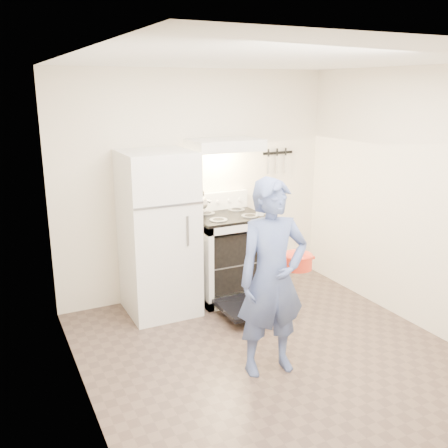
{
  "coord_description": "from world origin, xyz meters",
  "views": [
    {
      "loc": [
        -2.14,
        -3.26,
        2.31
      ],
      "look_at": [
        -0.05,
        1.0,
        1.0
      ],
      "focal_mm": 40.0,
      "sensor_mm": 36.0,
      "label": 1
    }
  ],
  "objects_px": {
    "person": "(272,278)",
    "dutch_oven": "(297,262)",
    "refrigerator": "(159,234)",
    "tea_kettle": "(198,202)",
    "stove_body": "(228,257)"
  },
  "relations": [
    {
      "from": "refrigerator",
      "to": "tea_kettle",
      "type": "bearing_deg",
      "value": 15.07
    },
    {
      "from": "refrigerator",
      "to": "tea_kettle",
      "type": "height_order",
      "value": "refrigerator"
    },
    {
      "from": "refrigerator",
      "to": "tea_kettle",
      "type": "xyz_separation_m",
      "value": [
        0.51,
        0.14,
        0.25
      ]
    },
    {
      "from": "person",
      "to": "dutch_oven",
      "type": "relative_size",
      "value": 4.91
    },
    {
      "from": "stove_body",
      "to": "tea_kettle",
      "type": "relative_size",
      "value": 3.05
    },
    {
      "from": "tea_kettle",
      "to": "person",
      "type": "xyz_separation_m",
      "value": [
        -0.07,
        -1.65,
        -0.28
      ]
    },
    {
      "from": "stove_body",
      "to": "dutch_oven",
      "type": "height_order",
      "value": "dutch_oven"
    },
    {
      "from": "refrigerator",
      "to": "person",
      "type": "relative_size",
      "value": 1.04
    },
    {
      "from": "person",
      "to": "dutch_oven",
      "type": "bearing_deg",
      "value": 35.48
    },
    {
      "from": "refrigerator",
      "to": "person",
      "type": "distance_m",
      "value": 1.57
    },
    {
      "from": "tea_kettle",
      "to": "dutch_oven",
      "type": "bearing_deg",
      "value": -77.11
    },
    {
      "from": "person",
      "to": "dutch_oven",
      "type": "xyz_separation_m",
      "value": [
        0.39,
        0.22,
        0.01
      ]
    },
    {
      "from": "tea_kettle",
      "to": "stove_body",
      "type": "bearing_deg",
      "value": -20.52
    },
    {
      "from": "tea_kettle",
      "to": "dutch_oven",
      "type": "distance_m",
      "value": 1.49
    },
    {
      "from": "person",
      "to": "refrigerator",
      "type": "bearing_deg",
      "value": 112.47
    }
  ]
}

